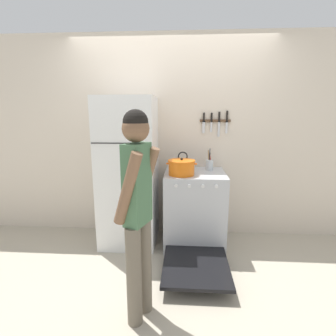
{
  "coord_description": "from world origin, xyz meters",
  "views": [
    {
      "loc": [
        0.18,
        -3.36,
        1.6
      ],
      "look_at": [
        -0.01,
        -0.48,
        0.99
      ],
      "focal_mm": 28.0,
      "sensor_mm": 36.0,
      "label": 1
    }
  ],
  "objects_px": {
    "refrigerator": "(128,173)",
    "person": "(138,206)",
    "utensil_jar": "(209,164)",
    "tea_kettle": "(183,164)",
    "stove_range": "(194,210)",
    "dutch_oven_pot": "(182,167)"
  },
  "relations": [
    {
      "from": "tea_kettle",
      "to": "utensil_jar",
      "type": "xyz_separation_m",
      "value": [
        0.32,
        0.01,
        0.0
      ]
    },
    {
      "from": "refrigerator",
      "to": "stove_range",
      "type": "height_order",
      "value": "refrigerator"
    },
    {
      "from": "stove_range",
      "to": "tea_kettle",
      "type": "bearing_deg",
      "value": 130.8
    },
    {
      "from": "stove_range",
      "to": "person",
      "type": "height_order",
      "value": "person"
    },
    {
      "from": "refrigerator",
      "to": "utensil_jar",
      "type": "height_order",
      "value": "refrigerator"
    },
    {
      "from": "utensil_jar",
      "to": "tea_kettle",
      "type": "bearing_deg",
      "value": -178.81
    },
    {
      "from": "dutch_oven_pot",
      "to": "tea_kettle",
      "type": "distance_m",
      "value": 0.27
    },
    {
      "from": "refrigerator",
      "to": "tea_kettle",
      "type": "xyz_separation_m",
      "value": [
        0.65,
        0.12,
        0.09
      ]
    },
    {
      "from": "stove_range",
      "to": "dutch_oven_pot",
      "type": "distance_m",
      "value": 0.57
    },
    {
      "from": "refrigerator",
      "to": "person",
      "type": "bearing_deg",
      "value": -74.77
    },
    {
      "from": "dutch_oven_pot",
      "to": "tea_kettle",
      "type": "height_order",
      "value": "tea_kettle"
    },
    {
      "from": "utensil_jar",
      "to": "person",
      "type": "xyz_separation_m",
      "value": [
        -0.64,
        -1.37,
        -0.05
      ]
    },
    {
      "from": "refrigerator",
      "to": "tea_kettle",
      "type": "height_order",
      "value": "refrigerator"
    },
    {
      "from": "refrigerator",
      "to": "stove_range",
      "type": "relative_size",
      "value": 1.28
    },
    {
      "from": "tea_kettle",
      "to": "stove_range",
      "type": "bearing_deg",
      "value": -49.2
    },
    {
      "from": "stove_range",
      "to": "dutch_oven_pot",
      "type": "height_order",
      "value": "dutch_oven_pot"
    },
    {
      "from": "refrigerator",
      "to": "stove_range",
      "type": "xyz_separation_m",
      "value": [
        0.8,
        -0.05,
        -0.44
      ]
    },
    {
      "from": "dutch_oven_pot",
      "to": "utensil_jar",
      "type": "distance_m",
      "value": 0.43
    },
    {
      "from": "dutch_oven_pot",
      "to": "tea_kettle",
      "type": "xyz_separation_m",
      "value": [
        0.01,
        0.26,
        -0.01
      ]
    },
    {
      "from": "refrigerator",
      "to": "tea_kettle",
      "type": "distance_m",
      "value": 0.67
    },
    {
      "from": "refrigerator",
      "to": "stove_range",
      "type": "distance_m",
      "value": 0.91
    },
    {
      "from": "utensil_jar",
      "to": "person",
      "type": "height_order",
      "value": "person"
    }
  ]
}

